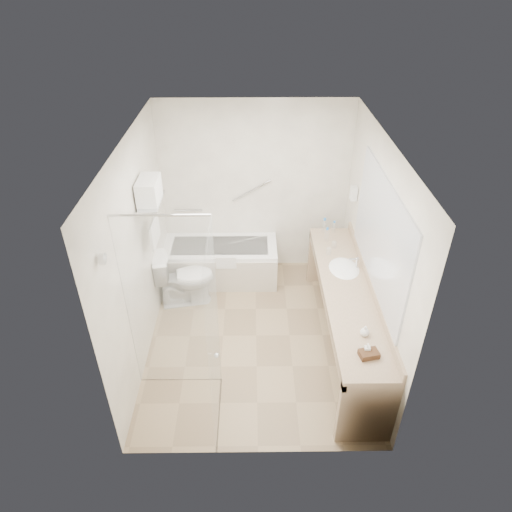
{
  "coord_description": "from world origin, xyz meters",
  "views": [
    {
      "loc": [
        -0.05,
        -4.19,
        4.01
      ],
      "look_at": [
        0.0,
        0.3,
        1.0
      ],
      "focal_mm": 32.0,
      "sensor_mm": 36.0,
      "label": 1
    }
  ],
  "objects_px": {
    "vanity_counter": "(345,303)",
    "water_bottle_left": "(327,235)",
    "toilet": "(185,278)",
    "bathtub": "(221,262)",
    "amenity_basket": "(369,354)"
  },
  "relations": [
    {
      "from": "bathtub",
      "to": "vanity_counter",
      "type": "bearing_deg",
      "value": -42.35
    },
    {
      "from": "toilet",
      "to": "water_bottle_left",
      "type": "relative_size",
      "value": 4.05
    },
    {
      "from": "toilet",
      "to": "bathtub",
      "type": "bearing_deg",
      "value": -50.6
    },
    {
      "from": "bathtub",
      "to": "toilet",
      "type": "xyz_separation_m",
      "value": [
        -0.45,
        -0.54,
        0.11
      ]
    },
    {
      "from": "vanity_counter",
      "to": "amenity_basket",
      "type": "xyz_separation_m",
      "value": [
        0.02,
        -1.03,
        0.24
      ]
    },
    {
      "from": "vanity_counter",
      "to": "amenity_basket",
      "type": "height_order",
      "value": "vanity_counter"
    },
    {
      "from": "water_bottle_left",
      "to": "vanity_counter",
      "type": "bearing_deg",
      "value": -84.74
    },
    {
      "from": "toilet",
      "to": "amenity_basket",
      "type": "xyz_separation_m",
      "value": [
        1.99,
        -1.88,
        0.5
      ]
    },
    {
      "from": "vanity_counter",
      "to": "water_bottle_left",
      "type": "relative_size",
      "value": 13.96
    },
    {
      "from": "toilet",
      "to": "amenity_basket",
      "type": "relative_size",
      "value": 4.37
    },
    {
      "from": "bathtub",
      "to": "water_bottle_left",
      "type": "distance_m",
      "value": 1.62
    },
    {
      "from": "bathtub",
      "to": "vanity_counter",
      "type": "relative_size",
      "value": 0.59
    },
    {
      "from": "toilet",
      "to": "vanity_counter",
      "type": "bearing_deg",
      "value": -124.02
    },
    {
      "from": "toilet",
      "to": "amenity_basket",
      "type": "height_order",
      "value": "amenity_basket"
    },
    {
      "from": "vanity_counter",
      "to": "water_bottle_left",
      "type": "xyz_separation_m",
      "value": [
        -0.09,
        1.03,
        0.3
      ]
    }
  ]
}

